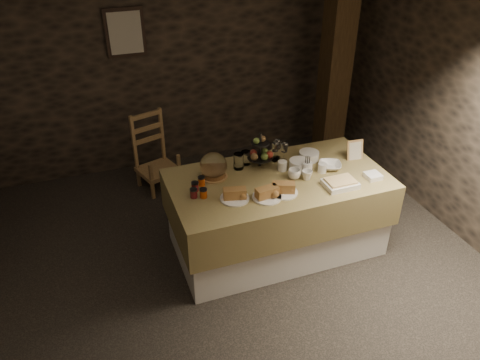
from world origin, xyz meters
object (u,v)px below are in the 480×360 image
object	(u,v)px
chair	(156,155)
fruit_stand	(261,154)
buffet_table	(277,208)
timber_column	(335,67)

from	to	relation	value
chair	fruit_stand	bearing A→B (deg)	-76.37
buffet_table	chair	world-z (taller)	chair
chair	timber_column	distance (m)	2.42
buffet_table	fruit_stand	xyz separation A→B (m)	(-0.07, 0.27, 0.48)
buffet_table	fruit_stand	size ratio (longest dim) A/B	5.83
buffet_table	timber_column	bearing A→B (deg)	46.09
buffet_table	timber_column	xyz separation A→B (m)	(1.36, 1.42, 0.83)
fruit_stand	chair	bearing A→B (deg)	121.63
timber_column	buffet_table	bearing A→B (deg)	-133.91
timber_column	fruit_stand	xyz separation A→B (m)	(-1.44, -1.14, -0.35)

